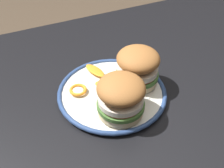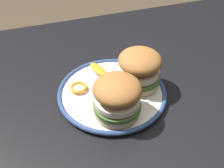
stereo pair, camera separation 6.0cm
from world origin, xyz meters
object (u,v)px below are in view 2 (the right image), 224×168
Objects in this scene: dining_table at (124,125)px; sandwich_half_left at (139,68)px; sandwich_half_right at (117,96)px; dinner_plate at (112,93)px.

dining_table is 9.39× the size of sandwich_half_left.
sandwich_half_left and sandwich_half_right have the same top height.
dining_table is 0.11m from dinner_plate.
sandwich_half_right is (0.09, 0.08, 0.00)m from sandwich_half_left.
dinner_plate reaches higher than dining_table.
dining_table is at bearing 123.24° from dinner_plate.
dining_table is at bearing -130.92° from sandwich_half_right.
sandwich_half_left is at bearing -142.15° from dining_table.
sandwich_half_right reaches higher than dining_table.
sandwich_half_left is 1.02× the size of sandwich_half_right.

